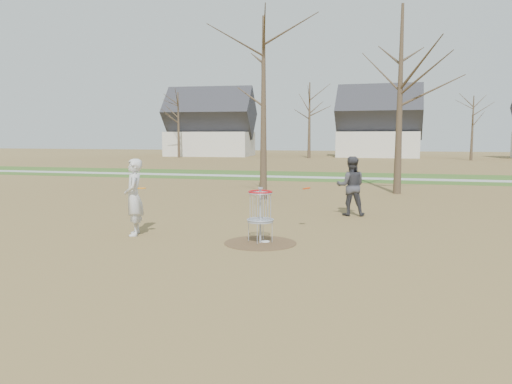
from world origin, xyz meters
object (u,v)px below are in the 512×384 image
disc_grounded (265,241)px  player_throwing (351,186)px  player_standing (134,197)px  disc_golf_basket (260,207)px

disc_grounded → player_throwing: bearing=69.9°
player_standing → player_throwing: player_standing is taller
disc_golf_basket → disc_grounded: bearing=55.3°
disc_grounded → player_standing: bearing=-179.9°
player_throwing → disc_golf_basket: 5.31m
disc_grounded → disc_golf_basket: size_ratio=0.16×
player_standing → disc_grounded: 3.73m
player_standing → disc_golf_basket: 3.50m
player_standing → disc_grounded: bearing=65.7°
disc_grounded → disc_golf_basket: disc_golf_basket is taller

